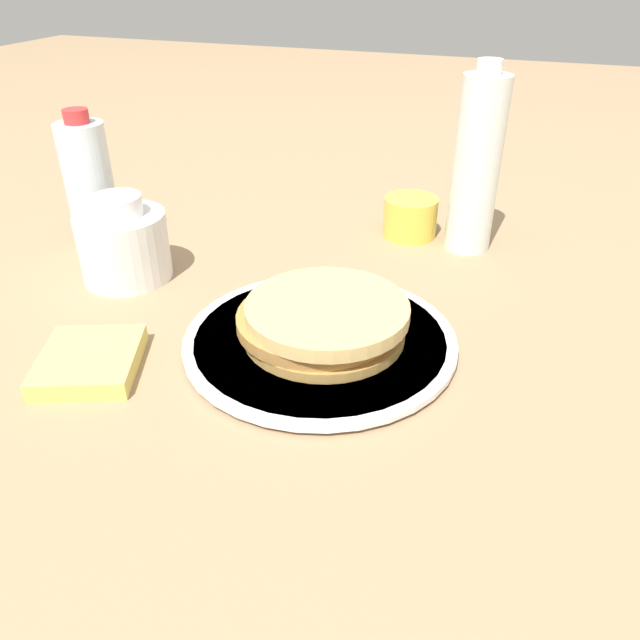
{
  "coord_description": "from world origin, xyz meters",
  "views": [
    {
      "loc": [
        -0.56,
        -0.21,
        0.38
      ],
      "look_at": [
        -0.02,
        -0.01,
        0.03
      ],
      "focal_mm": 35.0,
      "sensor_mm": 36.0,
      "label": 1
    }
  ],
  "objects_px": {
    "juice_glass": "(410,217)",
    "cream_jug": "(124,244)",
    "water_bottle_mid": "(90,186)",
    "plate": "(320,340)",
    "pancake_stack": "(323,319)",
    "water_bottle_near": "(477,165)"
  },
  "relations": [
    {
      "from": "juice_glass",
      "to": "water_bottle_mid",
      "type": "height_order",
      "value": "water_bottle_mid"
    },
    {
      "from": "cream_jug",
      "to": "plate",
      "type": "bearing_deg",
      "value": -102.99
    },
    {
      "from": "water_bottle_mid",
      "to": "plate",
      "type": "bearing_deg",
      "value": -109.57
    },
    {
      "from": "pancake_stack",
      "to": "water_bottle_mid",
      "type": "xyz_separation_m",
      "value": [
        0.13,
        0.39,
        0.06
      ]
    },
    {
      "from": "water_bottle_mid",
      "to": "cream_jug",
      "type": "bearing_deg",
      "value": -126.3
    },
    {
      "from": "water_bottle_near",
      "to": "water_bottle_mid",
      "type": "distance_m",
      "value": 0.53
    },
    {
      "from": "juice_glass",
      "to": "water_bottle_mid",
      "type": "bearing_deg",
      "value": 114.66
    },
    {
      "from": "plate",
      "to": "pancake_stack",
      "type": "distance_m",
      "value": 0.03
    },
    {
      "from": "plate",
      "to": "water_bottle_mid",
      "type": "xyz_separation_m",
      "value": [
        0.14,
        0.39,
        0.08
      ]
    },
    {
      "from": "plate",
      "to": "water_bottle_mid",
      "type": "bearing_deg",
      "value": 70.43
    },
    {
      "from": "water_bottle_mid",
      "to": "pancake_stack",
      "type": "bearing_deg",
      "value": -109.05
    },
    {
      "from": "plate",
      "to": "cream_jug",
      "type": "height_order",
      "value": "cream_jug"
    },
    {
      "from": "pancake_stack",
      "to": "water_bottle_near",
      "type": "relative_size",
      "value": 0.74
    },
    {
      "from": "pancake_stack",
      "to": "water_bottle_mid",
      "type": "height_order",
      "value": "water_bottle_mid"
    },
    {
      "from": "juice_glass",
      "to": "cream_jug",
      "type": "height_order",
      "value": "cream_jug"
    },
    {
      "from": "pancake_stack",
      "to": "water_bottle_mid",
      "type": "relative_size",
      "value": 0.97
    },
    {
      "from": "pancake_stack",
      "to": "cream_jug",
      "type": "distance_m",
      "value": 0.3
    },
    {
      "from": "pancake_stack",
      "to": "water_bottle_near",
      "type": "xyz_separation_m",
      "value": [
        0.31,
        -0.11,
        0.09
      ]
    },
    {
      "from": "plate",
      "to": "pancake_stack",
      "type": "xyz_separation_m",
      "value": [
        0.0,
        -0.0,
        0.03
      ]
    },
    {
      "from": "plate",
      "to": "juice_glass",
      "type": "height_order",
      "value": "juice_glass"
    },
    {
      "from": "water_bottle_mid",
      "to": "water_bottle_near",
      "type": "bearing_deg",
      "value": -70.58
    },
    {
      "from": "plate",
      "to": "water_bottle_mid",
      "type": "distance_m",
      "value": 0.42
    }
  ]
}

